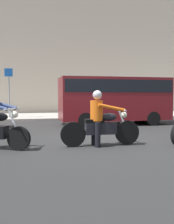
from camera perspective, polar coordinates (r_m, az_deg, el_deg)
ground_plane at (r=8.15m, az=2.10°, el=-5.98°), size 80.00×80.00×0.00m
sidewalk_slab at (r=15.95m, az=-5.24°, el=-0.93°), size 40.00×4.40×0.14m
building_facade at (r=20.16m, az=-6.71°, el=20.92°), size 40.00×1.40×14.64m
motorcycle_with_rider_orange_stripe at (r=6.96m, az=3.02°, el=-2.51°), size 2.22×0.70×1.51m
parked_van_maroon at (r=12.07m, az=6.05°, el=3.28°), size 5.08×1.96×2.19m
street_sign_post at (r=14.77m, az=-17.10°, el=5.22°), size 0.44×0.08×2.74m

